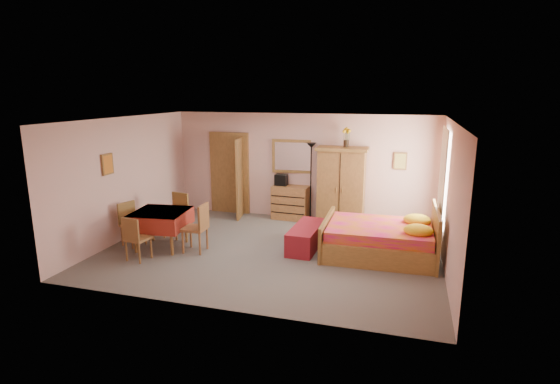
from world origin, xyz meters
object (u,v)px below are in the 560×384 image
(chest_of_drawers, at_px, (291,203))
(bed, at_px, (379,230))
(chair_west, at_px, (133,224))
(chair_east, at_px, (195,228))
(wardrobe, at_px, (341,187))
(floor_lamp, at_px, (311,182))
(bench, at_px, (306,237))
(wall_mirror, at_px, (293,156))
(sunflower_vase, at_px, (346,137))
(stereo, at_px, (281,180))
(chair_north, at_px, (175,216))
(dining_table, at_px, (161,229))
(chair_south, at_px, (138,238))

(chest_of_drawers, bearing_deg, bed, -36.12)
(chair_west, distance_m, chair_east, 1.38)
(wardrobe, xyz_separation_m, chair_west, (-3.87, -2.65, -0.48))
(floor_lamp, height_order, bench, floor_lamp)
(wall_mirror, bearing_deg, chair_west, -135.08)
(bed, bearing_deg, wall_mirror, 136.32)
(sunflower_vase, xyz_separation_m, bench, (-0.49, -1.88, -1.85))
(chair_west, bearing_deg, wardrobe, 142.70)
(chair_east, bearing_deg, bed, -79.00)
(stereo, relative_size, floor_lamp, 0.15)
(wardrobe, xyz_separation_m, chair_north, (-3.32, -1.93, -0.45))
(wall_mirror, xyz_separation_m, bed, (2.29, -2.09, -1.05))
(dining_table, relative_size, chair_west, 1.16)
(bed, bearing_deg, wardrobe, 118.72)
(wall_mirror, distance_m, bed, 3.28)
(floor_lamp, height_order, wardrobe, floor_lamp)
(bed, xyz_separation_m, chair_north, (-4.34, -0.15, -0.02))
(floor_lamp, distance_m, wardrobe, 0.80)
(chest_of_drawers, xyz_separation_m, bench, (0.85, -1.90, -0.19))
(chair_north, bearing_deg, sunflower_vase, -136.90)
(wall_mirror, bearing_deg, bed, -46.22)
(wall_mirror, height_order, sunflower_vase, sunflower_vase)
(dining_table, bearing_deg, stereo, 57.66)
(bench, distance_m, chair_east, 2.25)
(floor_lamp, xyz_separation_m, bench, (0.36, -1.98, -0.73))
(bed, relative_size, dining_table, 2.06)
(chair_north, bearing_deg, chair_south, 102.79)
(wall_mirror, height_order, chair_south, wall_mirror)
(chair_north, height_order, chair_west, chair_north)
(chair_north, bearing_deg, chest_of_drawers, -122.89)
(stereo, bearing_deg, wall_mirror, 35.53)
(wall_mirror, height_order, chair_west, wall_mirror)
(stereo, distance_m, chair_west, 3.69)
(wardrobe, bearing_deg, chair_east, -133.94)
(floor_lamp, relative_size, chair_north, 2.01)
(chest_of_drawers, distance_m, chair_south, 3.99)
(floor_lamp, bearing_deg, wall_mirror, 165.25)
(wardrobe, distance_m, chair_south, 4.71)
(sunflower_vase, distance_m, chair_east, 4.05)
(wardrobe, xyz_separation_m, dining_table, (-3.25, -2.61, -0.55))
(sunflower_vase, bearing_deg, wall_mirror, 170.18)
(sunflower_vase, bearing_deg, chair_east, -133.53)
(floor_lamp, bearing_deg, sunflower_vase, -6.90)
(bed, height_order, dining_table, bed)
(chest_of_drawers, relative_size, chair_south, 1.03)
(wardrobe, height_order, chair_north, wardrobe)
(floor_lamp, height_order, bed, floor_lamp)
(stereo, xyz_separation_m, wardrobe, (1.51, -0.14, -0.05))
(dining_table, height_order, chair_north, chair_north)
(bed, bearing_deg, dining_table, -170.25)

